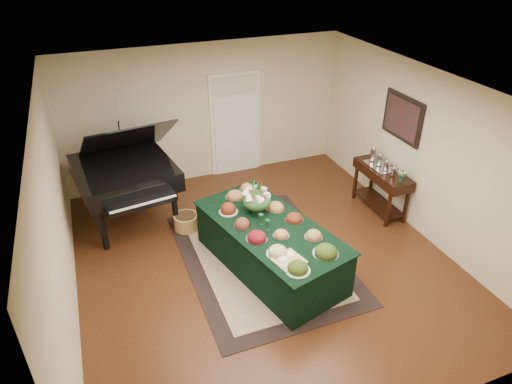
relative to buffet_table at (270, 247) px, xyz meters
name	(u,v)px	position (x,y,z in m)	size (l,w,h in m)	color
ground	(263,259)	(-0.02, 0.21, -0.38)	(6.00, 6.00, 0.00)	black
area_rug	(261,257)	(-0.03, 0.26, -0.38)	(2.31, 3.24, 0.01)	black
kitchen_doorway	(236,125)	(0.58, 3.18, 0.64)	(1.05, 0.07, 2.10)	white
buffet_table	(270,247)	(0.00, 0.00, 0.00)	(1.75, 2.68, 0.76)	black
food_platters	(272,225)	(0.01, -0.05, 0.42)	(1.21, 2.42, 0.12)	#B8B7C1
cutting_board	(288,258)	(-0.09, -0.81, 0.41)	(0.44, 0.44, 0.10)	tan
green_goblets	(264,222)	(-0.09, -0.01, 0.47)	(0.11, 0.24, 0.18)	#143320
floral_centerpiece	(257,197)	(-0.05, 0.40, 0.64)	(0.44, 0.44, 0.44)	#143320
grand_piano	(125,172)	(-1.76, 2.09, 0.56)	(1.81, 2.02, 1.86)	black
wicker_basket	(186,222)	(-0.93, 1.45, -0.25)	(0.42, 0.42, 0.26)	#AB7F45
mahogany_sideboard	(382,179)	(2.48, 0.78, 0.26)	(0.45, 1.22, 0.83)	black
tea_service	(382,161)	(2.48, 0.86, 0.56)	(0.34, 0.74, 0.30)	#B8B7C1
pink_bouquet	(402,174)	(2.48, 0.29, 0.60)	(0.18, 0.18, 0.23)	#143320
wall_painting	(403,118)	(2.70, 0.78, 1.37)	(0.05, 0.95, 0.75)	black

